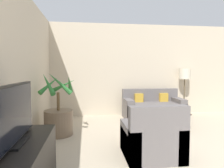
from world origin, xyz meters
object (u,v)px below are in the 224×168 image
(television, at_px, (14,115))
(coffee_table, at_px, (167,115))
(apple_red, at_px, (170,108))
(floor_lamp, at_px, (185,76))
(potted_palm, at_px, (59,117))
(ottoman, at_px, (138,130))
(sofa_loveseat, at_px, (153,108))
(fruit_bowl, at_px, (170,111))
(orange_fruit, at_px, (169,109))
(armchair, at_px, (152,140))
(apple_green, at_px, (173,109))

(television, height_order, coffee_table, television)
(apple_red, bearing_deg, floor_lamp, 50.08)
(potted_palm, bearing_deg, ottoman, -17.90)
(potted_palm, distance_m, sofa_loveseat, 2.68)
(fruit_bowl, bearing_deg, ottoman, -141.27)
(coffee_table, distance_m, orange_fruit, 0.14)
(orange_fruit, bearing_deg, floor_lamp, 50.34)
(potted_palm, xyz_separation_m, fruit_bowl, (2.54, 0.29, 0.00))
(orange_fruit, relative_size, armchair, 0.09)
(television, distance_m, potted_palm, 2.28)
(floor_lamp, distance_m, coffee_table, 1.82)
(potted_palm, bearing_deg, apple_green, 5.52)
(sofa_loveseat, bearing_deg, fruit_bowl, -81.85)
(floor_lamp, xyz_separation_m, fruit_bowl, (-0.95, -1.14, -0.79))
(potted_palm, relative_size, coffee_table, 1.36)
(apple_red, bearing_deg, potted_palm, -173.13)
(floor_lamp, relative_size, apple_red, 21.36)
(sofa_loveseat, bearing_deg, potted_palm, -154.69)
(television, xyz_separation_m, armchair, (1.68, 0.93, -0.65))
(sofa_loveseat, bearing_deg, ottoman, -117.63)
(sofa_loveseat, xyz_separation_m, floor_lamp, (1.07, 0.28, 0.88))
(television, bearing_deg, fruit_bowl, 43.22)
(apple_green, relative_size, armchair, 0.09)
(fruit_bowl, relative_size, orange_fruit, 3.20)
(floor_lamp, xyz_separation_m, orange_fruit, (-0.99, -1.20, -0.73))
(potted_palm, height_order, apple_red, potted_palm)
(fruit_bowl, distance_m, apple_red, 0.06)
(ottoman, bearing_deg, potted_palm, 162.10)
(television, bearing_deg, armchair, 28.86)
(coffee_table, height_order, orange_fruit, orange_fruit)
(floor_lamp, relative_size, coffee_table, 1.42)
(sofa_loveseat, bearing_deg, television, -127.06)
(coffee_table, bearing_deg, apple_red, 37.91)
(sofa_loveseat, height_order, apple_red, sofa_loveseat)
(armchair, bearing_deg, floor_lamp, 54.65)
(floor_lamp, bearing_deg, apple_green, -126.76)
(coffee_table, bearing_deg, orange_fruit, 13.53)
(potted_palm, relative_size, orange_fruit, 16.97)
(coffee_table, bearing_deg, ottoman, -140.71)
(apple_red, bearing_deg, coffee_table, -142.09)
(apple_red, relative_size, ottoman, 0.12)
(apple_red, bearing_deg, fruit_bowl, -118.30)
(coffee_table, xyz_separation_m, apple_green, (0.18, 0.04, 0.13))
(apple_green, xyz_separation_m, ottoman, (-1.06, -0.76, -0.25))
(television, distance_m, sofa_loveseat, 4.25)
(potted_palm, height_order, ottoman, potted_palm)
(apple_green, distance_m, orange_fruit, 0.12)
(fruit_bowl, bearing_deg, apple_green, -25.99)
(television, relative_size, potted_palm, 0.79)
(television, distance_m, ottoman, 2.50)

